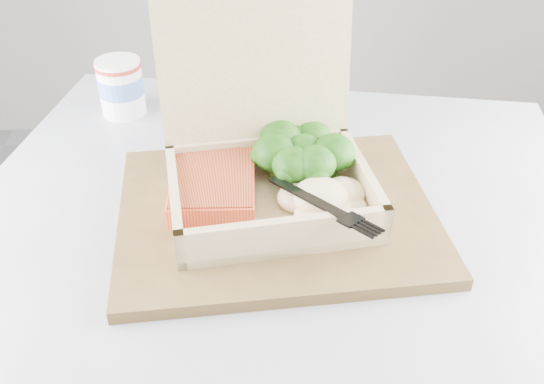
{
  "coord_description": "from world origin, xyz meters",
  "views": [
    {
      "loc": [
        0.31,
        0.01,
        1.12
      ],
      "look_at": [
        0.33,
        0.53,
        0.74
      ],
      "focal_mm": 40.0,
      "sensor_mm": 36.0,
      "label": 1
    }
  ],
  "objects_px": {
    "serving_tray": "(276,213)",
    "takeout_container": "(266,154)",
    "paper_cup": "(121,85)",
    "cafe_table": "(268,339)"
  },
  "relations": [
    {
      "from": "takeout_container",
      "to": "cafe_table",
      "type": "bearing_deg",
      "value": -98.53
    },
    {
      "from": "serving_tray",
      "to": "paper_cup",
      "type": "bearing_deg",
      "value": 128.75
    },
    {
      "from": "cafe_table",
      "to": "serving_tray",
      "type": "height_order",
      "value": "serving_tray"
    },
    {
      "from": "cafe_table",
      "to": "takeout_container",
      "type": "bearing_deg",
      "value": 89.6
    },
    {
      "from": "serving_tray",
      "to": "takeout_container",
      "type": "height_order",
      "value": "takeout_container"
    },
    {
      "from": "serving_tray",
      "to": "takeout_container",
      "type": "distance_m",
      "value": 0.07
    },
    {
      "from": "serving_tray",
      "to": "takeout_container",
      "type": "xyz_separation_m",
      "value": [
        -0.01,
        0.03,
        0.06
      ]
    },
    {
      "from": "paper_cup",
      "to": "serving_tray",
      "type": "bearing_deg",
      "value": -51.25
    },
    {
      "from": "serving_tray",
      "to": "paper_cup",
      "type": "xyz_separation_m",
      "value": [
        -0.21,
        0.26,
        0.04
      ]
    },
    {
      "from": "takeout_container",
      "to": "paper_cup",
      "type": "distance_m",
      "value": 0.3
    }
  ]
}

